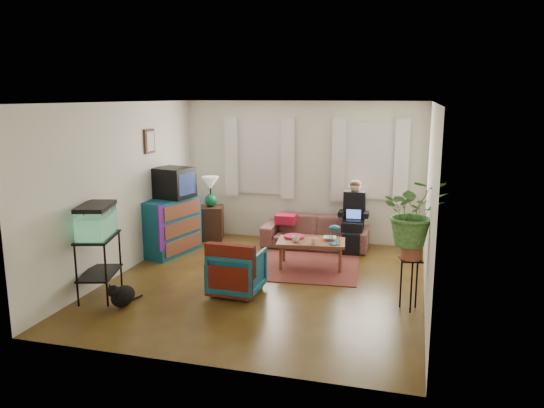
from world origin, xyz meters
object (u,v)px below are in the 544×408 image
(side_table, at_px, (211,223))
(armchair, at_px, (237,269))
(sofa, at_px, (315,227))
(plant_stand, at_px, (410,284))
(aquarium_stand, at_px, (99,267))
(coffee_table, at_px, (311,254))
(dresser, at_px, (170,226))

(side_table, distance_m, armchair, 2.90)
(sofa, xyz_separation_m, plant_stand, (1.69, -2.50, -0.03))
(plant_stand, bearing_deg, armchair, -178.98)
(aquarium_stand, bearing_deg, coffee_table, 22.82)
(aquarium_stand, distance_m, plant_stand, 4.11)
(armchair, bearing_deg, side_table, -59.20)
(side_table, height_order, aquarium_stand, aquarium_stand)
(sofa, bearing_deg, plant_stand, -56.78)
(coffee_table, bearing_deg, aquarium_stand, -148.90)
(dresser, bearing_deg, plant_stand, -6.58)
(side_table, height_order, armchair, armchair)
(side_table, relative_size, armchair, 0.93)
(side_table, xyz_separation_m, dresser, (-0.34, -1.05, 0.17))
(armchair, height_order, plant_stand, armchair)
(aquarium_stand, xyz_separation_m, coffee_table, (2.51, 2.00, -0.21))
(coffee_table, height_order, plant_stand, plant_stand)
(dresser, bearing_deg, aquarium_stand, -77.00)
(aquarium_stand, bearing_deg, dresser, 74.01)
(sofa, height_order, side_table, sofa)
(dresser, height_order, aquarium_stand, dresser)
(aquarium_stand, relative_size, armchair, 1.25)
(sofa, relative_size, side_table, 2.96)
(armchair, distance_m, plant_stand, 2.30)
(plant_stand, bearing_deg, side_table, 145.91)
(sofa, relative_size, plant_stand, 2.79)
(sofa, height_order, coffee_table, sofa)
(side_table, relative_size, plant_stand, 0.94)
(armchair, bearing_deg, coffee_table, -117.02)
(sofa, xyz_separation_m, dresser, (-2.35, -1.04, 0.12))
(sofa, xyz_separation_m, side_table, (-2.01, 0.00, -0.05))
(side_table, distance_m, dresser, 1.11)
(sofa, height_order, dresser, dresser)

